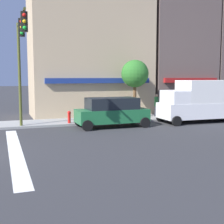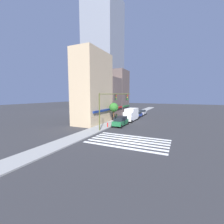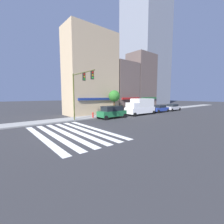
% 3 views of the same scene
% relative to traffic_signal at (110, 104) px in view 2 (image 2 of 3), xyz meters
% --- Properties ---
extents(ground_plane, '(200.00, 200.00, 0.00)m').
position_rel_traffic_signal_xyz_m(ground_plane, '(-3.39, -4.42, -4.84)').
color(ground_plane, '#2D2D30').
extents(sidewalk_left, '(120.00, 3.00, 0.15)m').
position_rel_traffic_signal_xyz_m(sidewalk_left, '(-3.39, 3.08, -4.77)').
color(sidewalk_left, gray).
rests_on(sidewalk_left, ground_plane).
extents(crosswalk_stripes, '(6.01, 10.80, 0.01)m').
position_rel_traffic_signal_xyz_m(crosswalk_stripes, '(-3.39, -4.42, -4.84)').
color(crosswalk_stripes, silver).
rests_on(crosswalk_stripes, ground_plane).
extents(storefront_row, '(23.10, 5.30, 15.67)m').
position_rel_traffic_signal_xyz_m(storefront_row, '(12.23, 7.07, 2.22)').
color(storefront_row, tan).
rests_on(storefront_row, ground_plane).
extents(tower_distant, '(17.42, 15.44, 52.93)m').
position_rel_traffic_signal_xyz_m(tower_distant, '(45.70, 25.30, 21.62)').
color(tower_distant, gray).
rests_on(tower_distant, ground_plane).
extents(traffic_signal, '(0.32, 5.57, 6.67)m').
position_rel_traffic_signal_xyz_m(traffic_signal, '(0.00, 0.00, 0.00)').
color(traffic_signal, '#474C1E').
rests_on(traffic_signal, ground_plane).
extents(suv_green, '(4.72, 2.12, 1.94)m').
position_rel_traffic_signal_xyz_m(suv_green, '(5.66, 0.28, -3.81)').
color(suv_green, '#1E6638').
rests_on(suv_green, ground_plane).
extents(box_truck_white, '(6.24, 2.42, 3.04)m').
position_rel_traffic_signal_xyz_m(box_truck_white, '(12.67, 0.28, -3.26)').
color(box_truck_white, white).
rests_on(box_truck_white, ground_plane).
extents(sedan_blue, '(4.43, 2.02, 1.59)m').
position_rel_traffic_signal_xyz_m(sedan_blue, '(19.11, 0.28, -4.00)').
color(sedan_blue, navy).
rests_on(sedan_blue, ground_plane).
extents(sedan_silver, '(4.40, 2.02, 1.59)m').
position_rel_traffic_signal_xyz_m(sedan_silver, '(24.58, 0.28, -4.00)').
color(sedan_silver, '#B7B7BC').
rests_on(sedan_silver, ground_plane).
extents(pedestrian_green_top, '(0.32, 0.32, 1.77)m').
position_rel_traffic_signal_xyz_m(pedestrian_green_top, '(10.50, 3.26, -3.77)').
color(pedestrian_green_top, '#23232D').
rests_on(pedestrian_green_top, sidewalk_left).
extents(fire_hydrant, '(0.24, 0.24, 0.84)m').
position_rel_traffic_signal_xyz_m(fire_hydrant, '(3.17, 1.98, -4.23)').
color(fire_hydrant, red).
rests_on(fire_hydrant, sidewalk_left).
extents(street_tree, '(2.10, 2.10, 4.44)m').
position_rel_traffic_signal_xyz_m(street_tree, '(8.53, 3.08, -1.34)').
color(street_tree, brown).
rests_on(street_tree, sidewalk_left).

